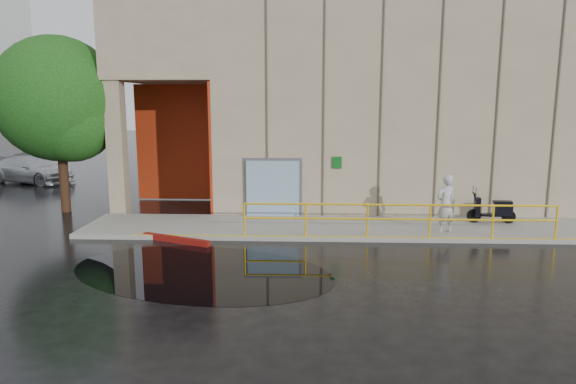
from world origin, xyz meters
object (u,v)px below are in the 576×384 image
at_px(red_curb, 176,240).
at_px(car_c, 31,170).
at_px(scooter, 493,202).
at_px(person, 446,204).
at_px(tree_near, 61,104).

bearing_deg(red_curb, car_c, 133.40).
distance_m(scooter, car_c, 22.57).
height_order(person, car_c, person).
bearing_deg(person, scooter, -170.82).
xyz_separation_m(scooter, red_curb, (-10.33, -2.33, -0.77)).
relative_size(car_c, tree_near, 0.71).
height_order(person, red_curb, person).
height_order(car_c, tree_near, tree_near).
relative_size(person, red_curb, 0.77).
relative_size(person, tree_near, 0.28).
relative_size(scooter, car_c, 0.34).
bearing_deg(tree_near, red_curb, -38.16).
distance_m(car_c, tree_near, 9.37).
bearing_deg(scooter, tree_near, 177.39).
bearing_deg(scooter, red_curb, -163.36).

